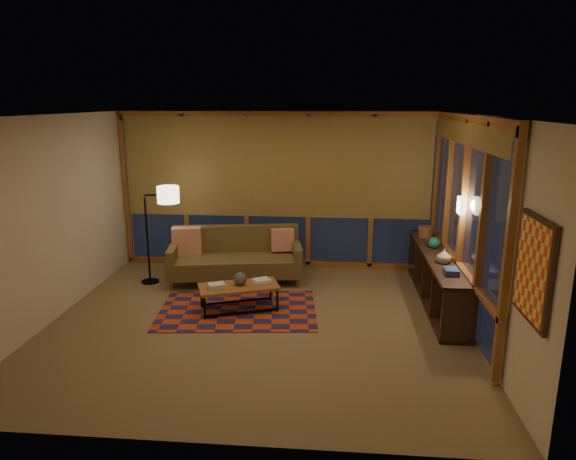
# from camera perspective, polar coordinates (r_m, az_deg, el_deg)

# --- Properties ---
(floor) EXTENTS (5.50, 5.00, 0.01)m
(floor) POSITION_cam_1_polar(r_m,az_deg,el_deg) (6.95, -3.37, -10.24)
(floor) COLOR olive
(floor) RESTS_ON ground
(ceiling) EXTENTS (5.50, 5.00, 0.01)m
(ceiling) POSITION_cam_1_polar(r_m,az_deg,el_deg) (6.33, -3.73, 12.60)
(ceiling) COLOR silver
(ceiling) RESTS_ON walls
(walls) EXTENTS (5.51, 5.01, 2.70)m
(walls) POSITION_cam_1_polar(r_m,az_deg,el_deg) (6.51, -3.54, 0.64)
(walls) COLOR beige
(walls) RESTS_ON floor
(window_wall_back) EXTENTS (5.30, 0.16, 2.60)m
(window_wall_back) POSITION_cam_1_polar(r_m,az_deg,el_deg) (8.87, -1.21, 4.31)
(window_wall_back) COLOR #944D20
(window_wall_back) RESTS_ON walls
(window_wall_right) EXTENTS (0.16, 3.70, 2.60)m
(window_wall_right) POSITION_cam_1_polar(r_m,az_deg,el_deg) (7.23, 18.71, 1.28)
(window_wall_right) COLOR #944D20
(window_wall_right) RESTS_ON walls
(wall_art) EXTENTS (0.06, 0.74, 0.94)m
(wall_art) POSITION_cam_1_polar(r_m,az_deg,el_deg) (4.95, 25.57, -3.96)
(wall_art) COLOR red
(wall_art) RESTS_ON walls
(wall_sconce) EXTENTS (0.12, 0.18, 0.22)m
(wall_sconce) POSITION_cam_1_polar(r_m,az_deg,el_deg) (7.04, 18.64, 2.60)
(wall_sconce) COLOR #F4E8BA
(wall_sconce) RESTS_ON walls
(sofa) EXTENTS (2.19, 1.16, 0.85)m
(sofa) POSITION_cam_1_polar(r_m,az_deg,el_deg) (8.34, -5.85, -2.94)
(sofa) COLOR brown
(sofa) RESTS_ON floor
(pillow_left) EXTENTS (0.49, 0.24, 0.46)m
(pillow_left) POSITION_cam_1_polar(r_m,az_deg,el_deg) (8.50, -11.18, -1.18)
(pillow_left) COLOR #B42305
(pillow_left) RESTS_ON sofa
(pillow_right) EXTENTS (0.39, 0.19, 0.37)m
(pillow_right) POSITION_cam_1_polar(r_m,az_deg,el_deg) (8.45, -0.61, -1.32)
(pillow_right) COLOR #B42305
(pillow_right) RESTS_ON sofa
(area_rug) EXTENTS (2.31, 1.66, 0.01)m
(area_rug) POSITION_cam_1_polar(r_m,az_deg,el_deg) (7.35, -5.59, -8.83)
(area_rug) COLOR #B63917
(area_rug) RESTS_ON floor
(coffee_table) EXTENTS (1.20, 0.85, 0.37)m
(coffee_table) POSITION_cam_1_polar(r_m,az_deg,el_deg) (7.30, -5.46, -7.50)
(coffee_table) COLOR #944D20
(coffee_table) RESTS_ON floor
(book_stack_a) EXTENTS (0.29, 0.27, 0.07)m
(book_stack_a) POSITION_cam_1_polar(r_m,az_deg,el_deg) (7.16, -7.92, -6.14)
(book_stack_a) COLOR silver
(book_stack_a) RESTS_ON coffee_table
(book_stack_b) EXTENTS (0.32, 0.30, 0.05)m
(book_stack_b) POSITION_cam_1_polar(r_m,az_deg,el_deg) (7.31, -2.99, -5.67)
(book_stack_b) COLOR silver
(book_stack_b) RESTS_ON coffee_table
(ceramic_pot) EXTENTS (0.26, 0.26, 0.19)m
(ceramic_pot) POSITION_cam_1_polar(r_m,az_deg,el_deg) (7.22, -5.34, -5.40)
(ceramic_pot) COLOR black
(ceramic_pot) RESTS_ON coffee_table
(floor_lamp) EXTENTS (0.59, 0.46, 1.58)m
(floor_lamp) POSITION_cam_1_polar(r_m,az_deg,el_deg) (8.47, -15.38, -0.57)
(floor_lamp) COLOR black
(floor_lamp) RESTS_ON floor
(bookshelf) EXTENTS (0.40, 2.87, 0.72)m
(bookshelf) POSITION_cam_1_polar(r_m,az_deg,el_deg) (7.83, 16.12, -5.12)
(bookshelf) COLOR #36221C
(bookshelf) RESTS_ON floor
(basket) EXTENTS (0.25, 0.25, 0.17)m
(basket) POSITION_cam_1_polar(r_m,az_deg,el_deg) (8.62, 15.02, -0.19)
(basket) COLOR brown
(basket) RESTS_ON bookshelf
(teal_bowl) EXTENTS (0.21, 0.21, 0.17)m
(teal_bowl) POSITION_cam_1_polar(r_m,az_deg,el_deg) (8.01, 15.92, -1.37)
(teal_bowl) COLOR #196F62
(teal_bowl) RESTS_ON bookshelf
(vase) EXTENTS (0.21, 0.21, 0.21)m
(vase) POSITION_cam_1_polar(r_m,az_deg,el_deg) (7.31, 16.96, -2.77)
(vase) COLOR tan
(vase) RESTS_ON bookshelf
(shelf_book_stack) EXTENTS (0.17, 0.24, 0.07)m
(shelf_book_stack) POSITION_cam_1_polar(r_m,az_deg,el_deg) (6.90, 17.67, -4.41)
(shelf_book_stack) COLOR silver
(shelf_book_stack) RESTS_ON bookshelf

